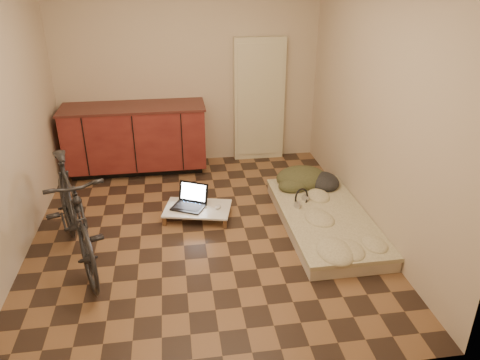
{
  "coord_description": "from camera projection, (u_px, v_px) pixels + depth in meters",
  "views": [
    {
      "loc": [
        -0.25,
        -4.27,
        2.61
      ],
      "look_at": [
        0.4,
        0.05,
        0.55
      ],
      "focal_mm": 35.0,
      "sensor_mm": 36.0,
      "label": 1
    }
  ],
  "objects": [
    {
      "name": "room_shell",
      "position": [
        199.0,
        113.0,
        4.41
      ],
      "size": [
        3.5,
        4.0,
        2.6
      ],
      "color": "brown",
      "rests_on": "ground"
    },
    {
      "name": "appliance_panel",
      "position": [
        259.0,
        100.0,
        6.46
      ],
      "size": [
        0.7,
        0.1,
        1.7
      ],
      "primitive_type": "cube",
      "color": "beige",
      "rests_on": "ground"
    },
    {
      "name": "futon",
      "position": [
        325.0,
        219.0,
        5.03
      ],
      "size": [
        0.9,
        1.85,
        0.16
      ],
      "rotation": [
        0.0,
        0.0,
        0.01
      ],
      "color": "#C0B199",
      "rests_on": "ground"
    },
    {
      "name": "mouse",
      "position": [
        218.0,
        207.0,
        5.17
      ],
      "size": [
        0.09,
        0.11,
        0.03
      ],
      "primitive_type": "ellipsoid",
      "rotation": [
        0.0,
        0.0,
        -0.43
      ],
      "color": "silver",
      "rests_on": "lap_desk"
    },
    {
      "name": "headphones",
      "position": [
        302.0,
        197.0,
        5.14
      ],
      "size": [
        0.33,
        0.33,
        0.16
      ],
      "primitive_type": null,
      "rotation": [
        0.0,
        0.0,
        0.63
      ],
      "color": "black",
      "rests_on": "futon"
    },
    {
      "name": "lap_desk",
      "position": [
        198.0,
        209.0,
        5.19
      ],
      "size": [
        0.81,
        0.62,
        0.12
      ],
      "rotation": [
        0.0,
        0.0,
        -0.24
      ],
      "color": "brown",
      "rests_on": "ground"
    },
    {
      "name": "bicycle",
      "position": [
        73.0,
        209.0,
        4.25
      ],
      "size": [
        1.06,
        1.8,
        1.12
      ],
      "primitive_type": "imported",
      "rotation": [
        0.0,
        0.0,
        0.34
      ],
      "color": "black",
      "rests_on": "ground"
    },
    {
      "name": "cabinets",
      "position": [
        136.0,
        138.0,
        6.19
      ],
      "size": [
        1.84,
        0.62,
        0.91
      ],
      "color": "black",
      "rests_on": "ground"
    },
    {
      "name": "clothing_pile",
      "position": [
        308.0,
        173.0,
        5.61
      ],
      "size": [
        0.66,
        0.55,
        0.26
      ],
      "primitive_type": null,
      "rotation": [
        0.0,
        0.0,
        0.01
      ],
      "color": "#383B22",
      "rests_on": "futon"
    },
    {
      "name": "laptop",
      "position": [
        190.0,
        202.0,
        5.2
      ],
      "size": [
        0.45,
        0.43,
        0.24
      ],
      "rotation": [
        0.0,
        0.0,
        -0.48
      ],
      "color": "black",
      "rests_on": "lap_desk"
    }
  ]
}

